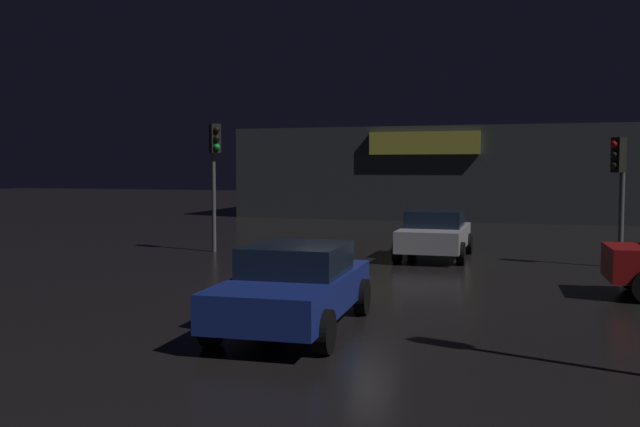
# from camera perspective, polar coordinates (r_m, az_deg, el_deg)

# --- Properties ---
(ground_plane) EXTENTS (120.00, 120.00, 0.00)m
(ground_plane) POSITION_cam_1_polar(r_m,az_deg,el_deg) (16.36, 1.67, -6.03)
(ground_plane) COLOR black
(store_building) EXTENTS (20.84, 10.09, 4.88)m
(store_building) POSITION_cam_1_polar(r_m,az_deg,el_deg) (40.81, 9.54, 3.29)
(store_building) COLOR #33383D
(store_building) RESTS_ON ground
(traffic_signal_main) EXTENTS (0.43, 0.41, 3.61)m
(traffic_signal_main) POSITION_cam_1_polar(r_m,az_deg,el_deg) (20.91, 23.27, 2.91)
(traffic_signal_main) COLOR #595B60
(traffic_signal_main) RESTS_ON ground
(traffic_signal_cross_left) EXTENTS (0.42, 0.42, 4.19)m
(traffic_signal_cross_left) POSITION_cam_1_polar(r_m,az_deg,el_deg) (23.05, -8.60, 4.48)
(traffic_signal_cross_left) COLOR #595B60
(traffic_signal_cross_left) RESTS_ON ground
(car_near) EXTENTS (2.09, 4.13, 1.46)m
(car_near) POSITION_cam_1_polar(r_m,az_deg,el_deg) (21.71, 9.37, -1.61)
(car_near) COLOR #B7B7BF
(car_near) RESTS_ON ground
(car_crossing) EXTENTS (2.20, 4.47, 1.46)m
(car_crossing) POSITION_cam_1_polar(r_m,az_deg,el_deg) (12.13, -2.10, -5.90)
(car_crossing) COLOR navy
(car_crossing) RESTS_ON ground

